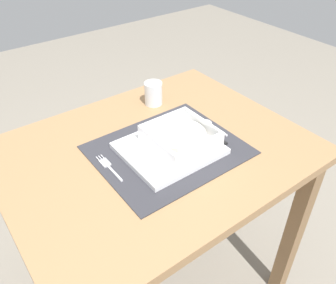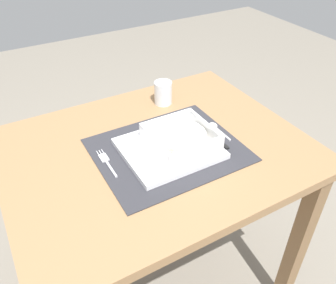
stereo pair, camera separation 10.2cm
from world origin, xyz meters
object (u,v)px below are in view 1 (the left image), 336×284
Objects in this scene: spoon at (209,124)px; butter_knife at (213,135)px; dining_table at (156,177)px; porridge_bowl at (180,138)px; drinking_glass at (153,95)px; fork at (108,166)px.

butter_knife is (-0.03, -0.05, -0.00)m from spoon.
porridge_bowl reaches higher than dining_table.
dining_table is at bearing -123.77° from drinking_glass.
porridge_bowl is at bearing 172.70° from butter_knife.
dining_table is at bearing 179.83° from spoon.
fork is at bearing -145.12° from drinking_glass.
drinking_glass is (0.09, 0.26, -0.00)m from porridge_bowl.
fork is at bearing 166.09° from porridge_bowl.
drinking_glass is at bearing 94.83° from butter_knife.
spoon is 1.32× the size of drinking_glass.
dining_table is 0.20m from fork.
drinking_glass is (0.14, 0.22, 0.15)m from dining_table.
spoon is (0.15, 0.04, -0.03)m from porridge_bowl.
porridge_bowl is 1.36× the size of fork.
drinking_glass reaches higher than porridge_bowl.
fork is 0.37m from spoon.
porridge_bowl reaches higher than butter_knife.
drinking_glass reaches higher than dining_table.
butter_knife reaches higher than dining_table.
spoon is 0.76× the size of butter_knife.
dining_table is 10.89× the size of drinking_glass.
dining_table is 0.22m from butter_knife.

